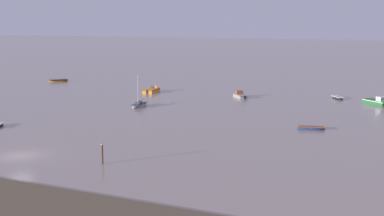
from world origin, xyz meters
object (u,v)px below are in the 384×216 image
sailboat_moored_1 (139,105)px  mooring_post_near (102,154)px  rowboat_moored_2 (59,81)px  rowboat_moored_5 (311,128)px  rowboat_moored_4 (338,98)px  motorboat_moored_1 (380,103)px  motorboat_moored_2 (153,91)px  motorboat_moored_0 (240,96)px

sailboat_moored_1 → mooring_post_near: bearing=17.3°
rowboat_moored_2 → rowboat_moored_5: (65.11, -29.72, -0.04)m
rowboat_moored_4 → motorboat_moored_1: bearing=28.4°
motorboat_moored_2 → sailboat_moored_1: bearing=-166.1°
motorboat_moored_2 → mooring_post_near: bearing=-164.5°
rowboat_moored_4 → rowboat_moored_5: rowboat_moored_4 is taller
rowboat_moored_2 → motorboat_moored_0: size_ratio=0.97×
rowboat_moored_2 → motorboat_moored_2: bearing=-65.0°
motorboat_moored_0 → motorboat_moored_2: (-17.96, -0.38, -0.01)m
rowboat_moored_2 → motorboat_moored_2: size_ratio=0.77×
motorboat_moored_1 → rowboat_moored_4: motorboat_moored_1 is taller
sailboat_moored_1 → rowboat_moored_2: bearing=-131.3°
sailboat_moored_1 → motorboat_moored_2: 18.55m
rowboat_moored_2 → motorboat_moored_1: size_ratio=0.80×
motorboat_moored_0 → mooring_post_near: (4.32, -48.91, 0.67)m
motorboat_moored_0 → rowboat_moored_4: 17.43m
motorboat_moored_0 → rowboat_moored_2: bearing=42.2°
motorboat_moored_2 → mooring_post_near: 53.41m
sailboat_moored_1 → motorboat_moored_1: sailboat_moored_1 is taller
sailboat_moored_1 → motorboat_moored_0: bearing=140.3°
sailboat_moored_1 → rowboat_moored_4: size_ratio=1.39×
rowboat_moored_4 → rowboat_moored_2: bearing=-122.7°
rowboat_moored_5 → motorboat_moored_2: motorboat_moored_2 is taller
sailboat_moored_1 → rowboat_moored_5: bearing=69.5°
rowboat_moored_4 → mooring_post_near: bearing=-45.0°
sailboat_moored_1 → rowboat_moored_4: sailboat_moored_1 is taller
rowboat_moored_2 → sailboat_moored_1: bearing=-85.7°
motorboat_moored_1 → motorboat_moored_2: motorboat_moored_1 is taller
sailboat_moored_1 → rowboat_moored_4: 35.64m
sailboat_moored_1 → motorboat_moored_2: bearing=-165.2°
motorboat_moored_1 → motorboat_moored_2: bearing=-136.6°
motorboat_moored_0 → motorboat_moored_2: bearing=50.7°
rowboat_moored_5 → motorboat_moored_2: bearing=-48.9°
mooring_post_near → sailboat_moored_1: bearing=115.5°
rowboat_moored_5 → sailboat_moored_1: bearing=-28.4°
motorboat_moored_2 → rowboat_moored_5: bearing=-131.8°
motorboat_moored_2 → motorboat_moored_1: bearing=-96.9°
rowboat_moored_2 → motorboat_moored_0: motorboat_moored_0 is taller
sailboat_moored_1 → rowboat_moored_5: 29.96m
rowboat_moored_4 → motorboat_moored_2: motorboat_moored_2 is taller
motorboat_moored_0 → rowboat_moored_5: motorboat_moored_0 is taller
motorboat_moored_1 → rowboat_moored_4: (-7.67, 4.28, -0.16)m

